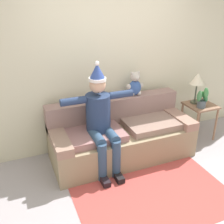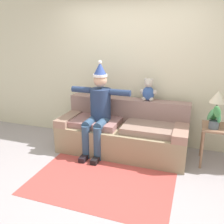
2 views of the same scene
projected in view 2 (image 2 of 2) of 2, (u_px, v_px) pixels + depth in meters
name	position (u px, v px, depth m)	size (l,w,h in m)	color
ground_plane	(101.00, 182.00, 3.29)	(10.00, 10.00, 0.00)	#A39BA2
back_wall	(132.00, 68.00, 4.27)	(7.00, 0.10, 2.70)	beige
couch	(123.00, 132.00, 4.12)	(2.12, 0.87, 0.85)	gray
person_seated	(98.00, 108.00, 3.95)	(1.02, 0.77, 1.53)	navy
teddy_bear	(148.00, 91.00, 4.04)	(0.29, 0.17, 0.38)	#36569C
side_table	(218.00, 134.00, 3.61)	(0.46, 0.47, 0.61)	#90674F
table_lamp	(218.00, 98.00, 3.56)	(0.24, 0.24, 0.52)	#4B503D
potted_plant	(215.00, 118.00, 3.46)	(0.22, 0.20, 0.37)	#4F5B64
area_rug	(101.00, 182.00, 3.29)	(1.92, 1.24, 0.01)	#B64743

